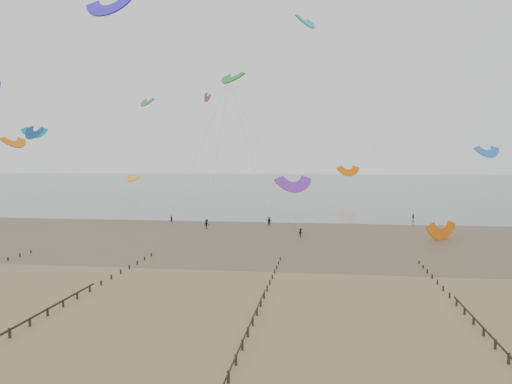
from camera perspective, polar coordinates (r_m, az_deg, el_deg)
ground at (r=56.46m, az=-2.38°, el=-10.13°), size 500.00×500.00×0.00m
sea_and_shore at (r=90.41m, az=-1.10°, el=-4.76°), size 500.00×665.00×0.03m
groynes at (r=37.72m, az=-1.44°, el=-16.66°), size 72.16×50.16×1.00m
kitesurfer_lead at (r=106.58m, az=-9.65°, el=-3.06°), size 0.57×0.38×1.55m
kitesurfers at (r=103.78m, az=17.64°, el=-3.32°), size 144.97×29.57×1.88m
grounded_kite at (r=89.18m, az=20.44°, el=-5.14°), size 7.60×7.40×3.30m
kites_airborne at (r=146.76m, az=1.43°, el=6.61°), size 245.89×114.04×45.61m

